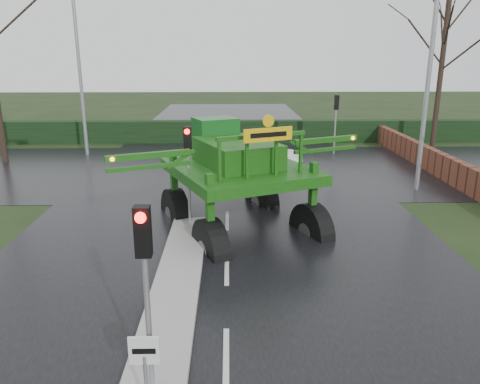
{
  "coord_description": "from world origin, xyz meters",
  "views": [
    {
      "loc": [
        0.09,
        -8.01,
        5.81
      ],
      "look_at": [
        0.39,
        4.95,
        2.0
      ],
      "focal_mm": 35.0,
      "sensor_mm": 36.0,
      "label": 1
    }
  ],
  "objects_px": {
    "white_sedan": "(253,170)",
    "traffic_signal_far": "(336,111)",
    "street_light_right": "(424,50)",
    "traffic_signal_mid": "(188,154)",
    "keep_left_sign": "(145,361)",
    "traffic_signal_near": "(145,261)",
    "crop_sprayer": "(206,173)",
    "street_light_left_far": "(83,52)"
  },
  "relations": [
    {
      "from": "white_sedan",
      "to": "traffic_signal_far",
      "type": "bearing_deg",
      "value": -27.55
    },
    {
      "from": "street_light_right",
      "to": "white_sedan",
      "type": "height_order",
      "value": "street_light_right"
    },
    {
      "from": "traffic_signal_mid",
      "to": "white_sedan",
      "type": "distance_m",
      "value": 9.17
    },
    {
      "from": "keep_left_sign",
      "to": "traffic_signal_far",
      "type": "distance_m",
      "value": 22.93
    },
    {
      "from": "keep_left_sign",
      "to": "traffic_signal_mid",
      "type": "distance_m",
      "value": 9.12
    },
    {
      "from": "traffic_signal_near",
      "to": "crop_sprayer",
      "type": "distance_m",
      "value": 6.62
    },
    {
      "from": "traffic_signal_far",
      "to": "crop_sprayer",
      "type": "relative_size",
      "value": 0.42
    },
    {
      "from": "street_light_right",
      "to": "crop_sprayer",
      "type": "relative_size",
      "value": 1.18
    },
    {
      "from": "keep_left_sign",
      "to": "traffic_signal_far",
      "type": "relative_size",
      "value": 0.38
    },
    {
      "from": "white_sedan",
      "to": "traffic_signal_mid",
      "type": "bearing_deg",
      "value": -173.38
    },
    {
      "from": "traffic_signal_mid",
      "to": "white_sedan",
      "type": "xyz_separation_m",
      "value": [
        2.62,
        8.4,
        -2.59
      ]
    },
    {
      "from": "keep_left_sign",
      "to": "street_light_left_far",
      "type": "height_order",
      "value": "street_light_left_far"
    },
    {
      "from": "traffic_signal_near",
      "to": "traffic_signal_mid",
      "type": "relative_size",
      "value": 1.0
    },
    {
      "from": "white_sedan",
      "to": "keep_left_sign",
      "type": "bearing_deg",
      "value": -164.62
    },
    {
      "from": "street_light_left_far",
      "to": "crop_sprayer",
      "type": "xyz_separation_m",
      "value": [
        7.6,
        -14.42,
        -3.57
      ]
    },
    {
      "from": "crop_sprayer",
      "to": "keep_left_sign",
      "type": "bearing_deg",
      "value": -119.08
    },
    {
      "from": "keep_left_sign",
      "to": "street_light_right",
      "type": "height_order",
      "value": "street_light_right"
    },
    {
      "from": "traffic_signal_near",
      "to": "street_light_left_far",
      "type": "height_order",
      "value": "street_light_left_far"
    },
    {
      "from": "traffic_signal_mid",
      "to": "crop_sprayer",
      "type": "relative_size",
      "value": 0.42
    },
    {
      "from": "traffic_signal_mid",
      "to": "street_light_left_far",
      "type": "xyz_separation_m",
      "value": [
        -6.89,
        12.51,
        3.4
      ]
    },
    {
      "from": "street_light_right",
      "to": "traffic_signal_near",
      "type": "bearing_deg",
      "value": -126.13
    },
    {
      "from": "keep_left_sign",
      "to": "street_light_right",
      "type": "bearing_deg",
      "value": 54.88
    },
    {
      "from": "keep_left_sign",
      "to": "white_sedan",
      "type": "relative_size",
      "value": 0.27
    },
    {
      "from": "traffic_signal_far",
      "to": "white_sedan",
      "type": "relative_size",
      "value": 0.71
    },
    {
      "from": "street_light_right",
      "to": "crop_sprayer",
      "type": "xyz_separation_m",
      "value": [
        -8.79,
        -6.42,
        -3.57
      ]
    },
    {
      "from": "traffic_signal_mid",
      "to": "street_light_right",
      "type": "bearing_deg",
      "value": 25.4
    },
    {
      "from": "traffic_signal_near",
      "to": "street_light_right",
      "type": "xyz_separation_m",
      "value": [
        9.49,
        13.01,
        3.4
      ]
    },
    {
      "from": "traffic_signal_far",
      "to": "keep_left_sign",
      "type": "bearing_deg",
      "value": 70.07
    },
    {
      "from": "traffic_signal_near",
      "to": "crop_sprayer",
      "type": "bearing_deg",
      "value": 83.89
    },
    {
      "from": "street_light_right",
      "to": "white_sedan",
      "type": "xyz_separation_m",
      "value": [
        -6.87,
        3.89,
        -5.99
      ]
    },
    {
      "from": "traffic_signal_near",
      "to": "traffic_signal_far",
      "type": "height_order",
      "value": "same"
    },
    {
      "from": "traffic_signal_near",
      "to": "street_light_right",
      "type": "height_order",
      "value": "street_light_right"
    },
    {
      "from": "traffic_signal_far",
      "to": "crop_sprayer",
      "type": "bearing_deg",
      "value": 63.82
    },
    {
      "from": "keep_left_sign",
      "to": "traffic_signal_far",
      "type": "bearing_deg",
      "value": 70.07
    },
    {
      "from": "crop_sprayer",
      "to": "traffic_signal_far",
      "type": "bearing_deg",
      "value": 40.43
    },
    {
      "from": "traffic_signal_mid",
      "to": "traffic_signal_far",
      "type": "relative_size",
      "value": 1.0
    },
    {
      "from": "traffic_signal_near",
      "to": "keep_left_sign",
      "type": "bearing_deg",
      "value": -90.0
    },
    {
      "from": "traffic_signal_far",
      "to": "crop_sprayer",
      "type": "height_order",
      "value": "crop_sprayer"
    },
    {
      "from": "street_light_right",
      "to": "crop_sprayer",
      "type": "distance_m",
      "value": 11.46
    },
    {
      "from": "crop_sprayer",
      "to": "white_sedan",
      "type": "distance_m",
      "value": 10.77
    },
    {
      "from": "keep_left_sign",
      "to": "street_light_right",
      "type": "relative_size",
      "value": 0.14
    },
    {
      "from": "street_light_left_far",
      "to": "traffic_signal_mid",
      "type": "bearing_deg",
      "value": -61.14
    }
  ]
}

